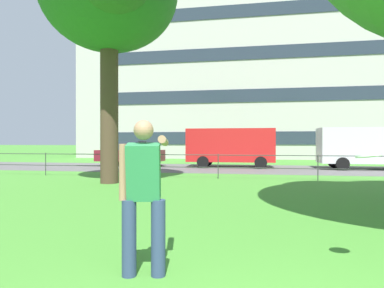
# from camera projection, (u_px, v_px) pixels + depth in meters

# --- Properties ---
(street_strip) EXTENTS (80.00, 6.61, 0.01)m
(street_strip) POSITION_uv_depth(u_px,v_px,m) (264.00, 169.00, 19.14)
(street_strip) COLOR #565454
(street_strip) RESTS_ON ground
(park_fence) EXTENTS (34.45, 0.04, 1.00)m
(park_fence) POSITION_uv_depth(u_px,v_px,m) (267.00, 163.00, 13.77)
(park_fence) COLOR #333833
(park_fence) RESTS_ON ground
(person_thrower) EXTENTS (0.51, 0.85, 1.72)m
(person_thrower) POSITION_uv_depth(u_px,v_px,m) (144.00, 192.00, 3.88)
(person_thrower) COLOR navy
(person_thrower) RESTS_ON ground
(frisbee) EXTENTS (0.38, 0.38, 0.06)m
(frisbee) POSITION_uv_depth(u_px,v_px,m) (368.00, 156.00, 3.96)
(frisbee) COLOR white
(car_maroon_center) EXTENTS (4.05, 1.90, 1.54)m
(car_maroon_center) POSITION_uv_depth(u_px,v_px,m) (130.00, 153.00, 21.64)
(car_maroon_center) COLOR maroon
(car_maroon_center) RESTS_ON ground
(panel_van_right) EXTENTS (5.03, 2.15, 2.24)m
(panel_van_right) POSITION_uv_depth(u_px,v_px,m) (231.00, 145.00, 20.48)
(panel_van_right) COLOR red
(panel_van_right) RESTS_ON ground
(panel_van_far_right) EXTENTS (5.03, 2.17, 2.24)m
(panel_van_far_right) POSITION_uv_depth(u_px,v_px,m) (368.00, 146.00, 18.86)
(panel_van_far_right) COLOR silver
(panel_van_far_right) RESTS_ON ground
(apartment_building_background) EXTENTS (34.30, 11.07, 18.38)m
(apartment_building_background) POSITION_uv_depth(u_px,v_px,m) (262.00, 64.00, 34.77)
(apartment_building_background) COLOR #B7B2AD
(apartment_building_background) RESTS_ON ground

